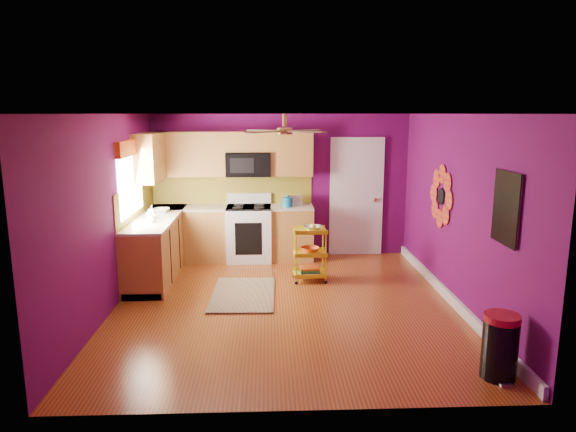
{
  "coord_description": "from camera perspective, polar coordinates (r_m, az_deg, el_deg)",
  "views": [
    {
      "loc": [
        -0.23,
        -6.48,
        2.5
      ],
      "look_at": [
        0.05,
        0.4,
        1.12
      ],
      "focal_mm": 32.0,
      "sensor_mm": 36.0,
      "label": 1
    }
  ],
  "objects": [
    {
      "name": "right_wall_art",
      "position": [
        6.7,
        19.23,
        1.58
      ],
      "size": [
        0.04,
        2.74,
        1.04
      ],
      "color": "black",
      "rests_on": "ground"
    },
    {
      "name": "teal_kettle",
      "position": [
        8.75,
        -0.07,
        1.59
      ],
      "size": [
        0.18,
        0.18,
        0.21
      ],
      "color": "#136B95",
      "rests_on": "lower_cabinets"
    },
    {
      "name": "ceiling_fan",
      "position": [
        6.69,
        -0.38,
        9.5
      ],
      "size": [
        1.01,
        1.01,
        0.26
      ],
      "color": "#BF8C3F",
      "rests_on": "ground"
    },
    {
      "name": "rolling_cart",
      "position": [
        7.75,
        2.5,
        -4.0
      ],
      "size": [
        0.5,
        0.37,
        0.89
      ],
      "color": "yellow",
      "rests_on": "ground"
    },
    {
      "name": "soap_bottle_a",
      "position": [
        7.98,
        -14.89,
        0.39
      ],
      "size": [
        0.09,
        0.09,
        0.2
      ],
      "primitive_type": "imported",
      "color": "#EA3F72",
      "rests_on": "lower_cabinets"
    },
    {
      "name": "shag_rug",
      "position": [
        7.31,
        -5.0,
        -8.65
      ],
      "size": [
        0.9,
        1.43,
        0.02
      ],
      "primitive_type": "cube",
      "rotation": [
        0.0,
        0.0,
        -0.02
      ],
      "color": "#311F10",
      "rests_on": "ground"
    },
    {
      "name": "upper_cabinetry",
      "position": [
        8.74,
        -9.03,
        6.56
      ],
      "size": [
        2.8,
        2.3,
        1.26
      ],
      "color": "#986429",
      "rests_on": "ground"
    },
    {
      "name": "lower_cabinets",
      "position": [
        8.62,
        -9.71,
        -2.72
      ],
      "size": [
        2.81,
        2.31,
        0.94
      ],
      "color": "#986429",
      "rests_on": "ground"
    },
    {
      "name": "trash_can",
      "position": [
        5.44,
        22.48,
        -13.24
      ],
      "size": [
        0.38,
        0.39,
        0.64
      ],
      "color": "black",
      "rests_on": "ground"
    },
    {
      "name": "electric_range",
      "position": [
        8.89,
        -4.34,
        -1.84
      ],
      "size": [
        0.76,
        0.66,
        1.13
      ],
      "color": "white",
      "rests_on": "ground"
    },
    {
      "name": "panel_door",
      "position": [
        9.2,
        7.59,
        1.98
      ],
      "size": [
        0.95,
        0.11,
        2.15
      ],
      "color": "white",
      "rests_on": "ground"
    },
    {
      "name": "soap_bottle_b",
      "position": [
        8.05,
        -15.16,
        0.27
      ],
      "size": [
        0.12,
        0.12,
        0.15
      ],
      "primitive_type": "imported",
      "color": "white",
      "rests_on": "lower_cabinets"
    },
    {
      "name": "left_window",
      "position": [
        7.83,
        -17.11,
        5.2
      ],
      "size": [
        0.08,
        1.35,
        1.08
      ],
      "color": "white",
      "rests_on": "ground"
    },
    {
      "name": "room_envelope",
      "position": [
        6.54,
        -0.07,
        3.67
      ],
      "size": [
        4.54,
        5.04,
        2.52
      ],
      "color": "#5D0A53",
      "rests_on": "ground"
    },
    {
      "name": "ground",
      "position": [
        6.95,
        -0.29,
        -9.79
      ],
      "size": [
        5.0,
        5.0,
        0.0
      ],
      "primitive_type": "plane",
      "color": "maroon",
      "rests_on": "ground"
    },
    {
      "name": "counter_cup",
      "position": [
        7.77,
        -14.87,
        -0.28
      ],
      "size": [
        0.13,
        0.13,
        0.1
      ],
      "primitive_type": "imported",
      "color": "white",
      "rests_on": "lower_cabinets"
    },
    {
      "name": "counter_dish",
      "position": [
        8.51,
        -13.87,
        0.62
      ],
      "size": [
        0.26,
        0.26,
        0.06
      ],
      "primitive_type": "imported",
      "color": "white",
      "rests_on": "lower_cabinets"
    },
    {
      "name": "toaster",
      "position": [
        8.86,
        0.83,
        1.75
      ],
      "size": [
        0.22,
        0.15,
        0.18
      ],
      "primitive_type": "cube",
      "color": "beige",
      "rests_on": "lower_cabinets"
    }
  ]
}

